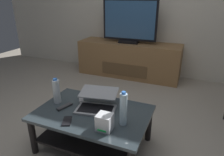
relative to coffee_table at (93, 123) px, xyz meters
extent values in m
plane|color=#9E9384|center=(-0.02, 0.11, -0.27)|extent=(7.68, 7.68, 0.00)
cube|color=#2D383D|center=(0.00, 0.00, 0.11)|extent=(1.04, 0.69, 0.03)
cube|color=black|center=(0.00, 0.00, -0.13)|extent=(0.92, 0.61, 0.02)
cylinder|color=black|center=(-0.47, -0.30, -0.09)|extent=(0.06, 0.06, 0.36)
cylinder|color=black|center=(-0.47, 0.30, -0.09)|extent=(0.06, 0.06, 0.36)
cylinder|color=black|center=(0.47, 0.30, -0.09)|extent=(0.06, 0.06, 0.36)
cube|color=olive|center=(-0.30, 1.99, 0.04)|extent=(1.83, 0.52, 0.62)
cube|color=brown|center=(-0.30, 1.73, -0.08)|extent=(0.82, 0.01, 0.22)
cube|color=black|center=(-0.30, 1.97, 0.37)|extent=(0.33, 0.20, 0.05)
cube|color=black|center=(-0.30, 1.97, 0.74)|extent=(0.96, 0.04, 0.68)
cube|color=#2D517A|center=(-0.30, 1.95, 0.74)|extent=(0.89, 0.01, 0.62)
cube|color=gray|center=(0.02, 0.03, 0.13)|extent=(0.40, 0.29, 0.02)
cube|color=black|center=(0.02, 0.03, 0.14)|extent=(0.35, 0.23, 0.00)
cube|color=gray|center=(-0.01, 0.16, 0.25)|extent=(0.40, 0.29, 0.04)
cube|color=silver|center=(-0.01, 0.15, 0.25)|extent=(0.36, 0.25, 0.03)
cube|color=silver|center=(0.22, -0.20, 0.19)|extent=(0.12, 0.11, 0.13)
cube|color=#19D84C|center=(0.22, -0.26, 0.14)|extent=(0.07, 0.00, 0.01)
cylinder|color=silver|center=(0.33, -0.07, 0.26)|extent=(0.06, 0.06, 0.28)
cylinder|color=blue|center=(0.33, -0.07, 0.41)|extent=(0.03, 0.03, 0.02)
cylinder|color=silver|center=(-0.41, 0.03, 0.24)|extent=(0.07, 0.07, 0.24)
cylinder|color=blue|center=(-0.41, 0.03, 0.37)|extent=(0.04, 0.04, 0.02)
cube|color=black|center=(-0.13, -0.23, 0.12)|extent=(0.12, 0.16, 0.01)
cube|color=#99999E|center=(-0.22, 0.17, 0.13)|extent=(0.12, 0.16, 0.02)
cube|color=#2D2D30|center=(-0.28, -0.03, 0.13)|extent=(0.09, 0.17, 0.02)
camera|label=1|loc=(0.80, -1.44, 1.12)|focal=32.56mm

